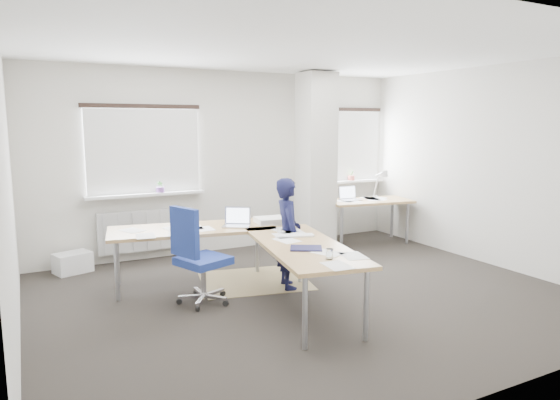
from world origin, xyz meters
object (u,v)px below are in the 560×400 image
desk_side (368,202)px  person (288,233)px  desk_main (248,238)px  task_chair (201,277)px

desk_side → person: (-2.32, -1.44, -0.01)m
desk_main → person: 0.56m
person → desk_main: bearing=109.7°
desk_main → person: size_ratio=2.20×
desk_side → person: person is taller
task_chair → person: bearing=-17.1°
desk_main → task_chair: 0.69m
desk_main → desk_side: size_ratio=1.98×
task_chair → person: (1.13, 0.07, 0.37)m
desk_side → desk_main: bearing=-142.4°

